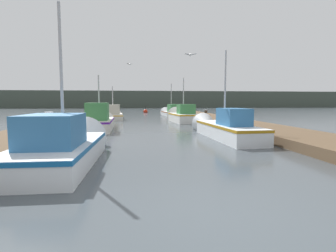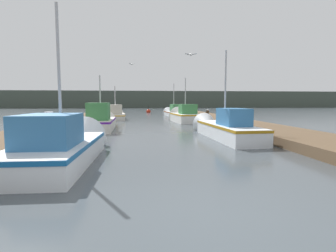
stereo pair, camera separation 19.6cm
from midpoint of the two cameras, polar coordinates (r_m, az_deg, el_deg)
name	(u,v)px [view 2 (the right image)]	position (r m, az deg, el deg)	size (l,w,h in m)	color
ground_plane	(204,218)	(4.03, 9.26, -19.15)	(200.00, 200.00, 0.00)	#3D4449
dock_left	(75,122)	(20.10, -19.36, 0.89)	(2.88, 40.00, 0.35)	brown
dock_right	(223,120)	(20.65, 12.25, 1.19)	(2.88, 40.00, 0.35)	brown
distant_shore_ridge	(142,100)	(71.33, -5.51, 5.75)	(120.00, 16.00, 4.12)	#424C42
fishing_boat_0	(64,145)	(7.95, -20.97, -3.80)	(1.81, 5.28, 4.73)	silver
fishing_boat_1	(222,127)	(12.56, 12.13, -0.28)	(1.61, 6.39, 4.26)	silver
fishing_boat_2	(101,121)	(16.04, -14.05, 1.13)	(1.65, 5.31, 3.57)	silver
fishing_boat_3	(184,116)	(21.25, 3.84, 2.17)	(2.14, 4.66, 3.98)	silver
fishing_boat_4	(115,115)	(25.42, -11.16, 2.45)	(2.07, 5.80, 3.61)	silver
fishing_boat_5	(173,112)	(29.74, 1.37, 3.00)	(1.96, 6.21, 4.05)	silver
mooring_piling_0	(207,117)	(19.44, 8.88, 2.01)	(0.25, 0.25, 1.04)	#473523
mooring_piling_1	(50,129)	(10.46, -23.90, -0.63)	(0.29, 0.29, 1.28)	#473523
channel_buoy	(148,111)	(37.86, -4.12, 3.18)	(0.62, 0.62, 1.12)	red
seagull_lead	(132,64)	(23.94, -7.66, 13.19)	(0.50, 0.44, 0.12)	white
seagull_1	(191,55)	(12.67, 5.42, 15.22)	(0.56, 0.29, 0.12)	white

